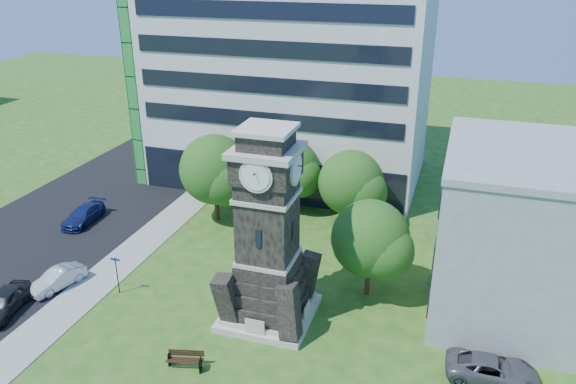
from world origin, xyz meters
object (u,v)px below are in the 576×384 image
(clock_tower, at_px, (268,241))
(car_east_lot, at_px, (492,369))
(car_street_south, at_px, (4,302))
(park_bench, at_px, (185,359))
(car_street_mid, at_px, (58,279))
(car_street_north, at_px, (84,215))
(street_sign, at_px, (117,271))

(clock_tower, relative_size, car_east_lot, 2.53)
(car_street_south, bearing_deg, park_bench, -16.83)
(clock_tower, relative_size, car_street_south, 2.80)
(clock_tower, xyz_separation_m, car_street_mid, (-14.64, -1.33, -4.64))
(car_street_south, distance_m, car_east_lot, 29.19)
(car_street_south, distance_m, car_street_north, 12.79)
(car_street_south, bearing_deg, car_street_north, 92.59)
(car_east_lot, bearing_deg, car_street_mid, 86.12)
(park_bench, bearing_deg, car_street_north, 126.85)
(clock_tower, bearing_deg, street_sign, -176.31)
(car_street_north, distance_m, park_bench, 21.20)
(clock_tower, height_order, car_street_south, clock_tower)
(car_street_mid, bearing_deg, car_east_lot, 15.31)
(street_sign, bearing_deg, park_bench, -36.09)
(car_street_north, distance_m, car_east_lot, 33.62)
(car_street_mid, xyz_separation_m, car_street_north, (-4.52, 8.93, 0.03))
(car_street_mid, distance_m, car_east_lot, 27.77)
(car_street_mid, distance_m, street_sign, 4.48)
(park_bench, bearing_deg, car_east_lot, 0.54)
(clock_tower, distance_m, street_sign, 10.96)
(clock_tower, height_order, street_sign, clock_tower)
(car_street_mid, bearing_deg, clock_tower, 21.36)
(car_street_south, distance_m, park_bench, 13.19)
(car_street_mid, bearing_deg, street_sign, 24.89)
(car_street_south, height_order, car_street_north, car_street_south)
(park_bench, bearing_deg, clock_tower, 50.77)
(car_street_mid, xyz_separation_m, street_sign, (4.31, 0.66, 1.05))
(car_street_mid, bearing_deg, park_bench, -4.55)
(clock_tower, xyz_separation_m, park_bench, (-2.76, -5.82, -4.74))
(car_street_mid, bearing_deg, car_street_south, -94.01)
(clock_tower, height_order, car_street_north, clock_tower)
(car_street_mid, bearing_deg, car_street_north, 133.04)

